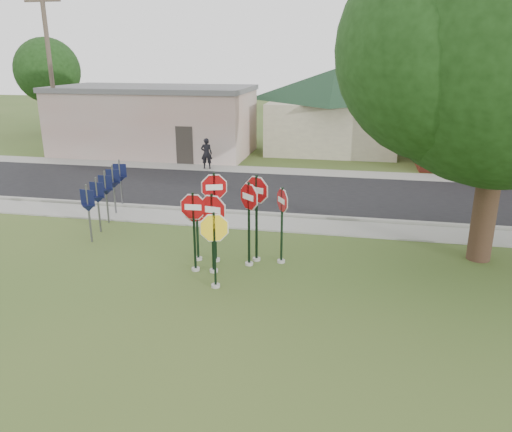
% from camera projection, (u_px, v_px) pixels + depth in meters
% --- Properties ---
extents(ground, '(120.00, 120.00, 0.00)m').
position_uv_depth(ground, '(214.00, 287.00, 13.62)').
color(ground, '#375520').
rests_on(ground, ground).
extents(sidewalk_near, '(60.00, 1.60, 0.06)m').
position_uv_depth(sidewalk_near, '(254.00, 222.00, 18.74)').
color(sidewalk_near, gray).
rests_on(sidewalk_near, ground).
extents(road, '(60.00, 7.00, 0.04)m').
position_uv_depth(road, '(274.00, 192.00, 22.94)').
color(road, black).
rests_on(road, ground).
extents(sidewalk_far, '(60.00, 1.60, 0.06)m').
position_uv_depth(sidewalk_far, '(287.00, 171.00, 26.95)').
color(sidewalk_far, gray).
rests_on(sidewalk_far, ground).
extents(curb, '(60.00, 0.20, 0.14)m').
position_uv_depth(curb, '(259.00, 214.00, 19.66)').
color(curb, gray).
rests_on(curb, ground).
extents(stop_sign_center, '(1.14, 0.24, 2.48)m').
position_uv_depth(stop_sign_center, '(212.00, 222.00, 14.08)').
color(stop_sign_center, '#A3A098').
rests_on(stop_sign_center, ground).
extents(stop_sign_yellow, '(1.03, 0.31, 2.24)m').
position_uv_depth(stop_sign_yellow, '(214.00, 241.00, 13.19)').
color(stop_sign_yellow, '#A3A098').
rests_on(stop_sign_yellow, ground).
extents(stop_sign_left, '(1.05, 0.24, 2.47)m').
position_uv_depth(stop_sign_left, '(194.00, 221.00, 14.19)').
color(stop_sign_left, '#A3A098').
rests_on(stop_sign_left, ground).
extents(stop_sign_right, '(0.84, 0.73, 2.68)m').
position_uv_depth(stop_sign_right, '(249.00, 212.00, 14.52)').
color(stop_sign_right, '#A3A098').
rests_on(stop_sign_right, ground).
extents(stop_sign_back_right, '(1.02, 0.50, 2.81)m').
position_uv_depth(stop_sign_back_right, '(257.00, 205.00, 14.82)').
color(stop_sign_back_right, '#A3A098').
rests_on(stop_sign_back_right, ground).
extents(stop_sign_back_left, '(1.01, 0.37, 2.88)m').
position_uv_depth(stop_sign_back_left, '(215.00, 204.00, 14.77)').
color(stop_sign_back_left, '#A3A098').
rests_on(stop_sign_back_left, ground).
extents(stop_sign_far_right, '(0.54, 0.84, 2.46)m').
position_uv_depth(stop_sign_far_right, '(282.00, 216.00, 14.75)').
color(stop_sign_far_right, '#A3A098').
rests_on(stop_sign_far_right, ground).
extents(stop_sign_far_left, '(0.82, 0.72, 2.15)m').
position_uv_depth(stop_sign_far_left, '(197.00, 220.00, 15.02)').
color(stop_sign_far_left, '#A3A098').
rests_on(stop_sign_far_left, ground).
extents(route_sign_row, '(1.43, 4.63, 2.00)m').
position_uv_depth(route_sign_row, '(106.00, 191.00, 18.45)').
color(route_sign_row, '#59595E').
rests_on(route_sign_row, ground).
extents(building_stucco, '(12.20, 6.20, 4.20)m').
position_uv_depth(building_stucco, '(154.00, 120.00, 31.43)').
color(building_stucco, beige).
rests_on(building_stucco, ground).
extents(building_house, '(11.60, 11.60, 6.20)m').
position_uv_depth(building_house, '(334.00, 93.00, 32.64)').
color(building_house, beige).
rests_on(building_house, ground).
extents(building_brick, '(10.20, 6.20, 4.75)m').
position_uv_depth(building_brick, '(510.00, 123.00, 27.89)').
color(building_brick, maroon).
rests_on(building_brick, ground).
extents(oak_tree, '(11.84, 11.24, 10.58)m').
position_uv_depth(oak_tree, '(510.00, 38.00, 13.49)').
color(oak_tree, '#302215').
rests_on(oak_tree, ground).
extents(utility_pole_near, '(2.20, 0.26, 9.50)m').
position_uv_depth(utility_pole_near, '(51.00, 74.00, 28.89)').
color(utility_pole_near, '#4D4133').
rests_on(utility_pole_near, ground).
extents(bg_tree_left, '(4.90, 4.90, 7.35)m').
position_uv_depth(bg_tree_left, '(47.00, 71.00, 38.25)').
color(bg_tree_left, '#302215').
rests_on(bg_tree_left, ground).
extents(pedestrian, '(0.68, 0.51, 1.68)m').
position_uv_depth(pedestrian, '(207.00, 153.00, 27.26)').
color(pedestrian, black).
rests_on(pedestrian, sidewalk_far).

